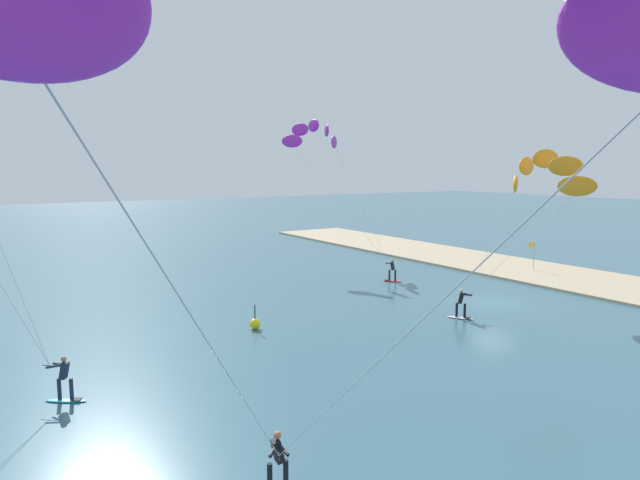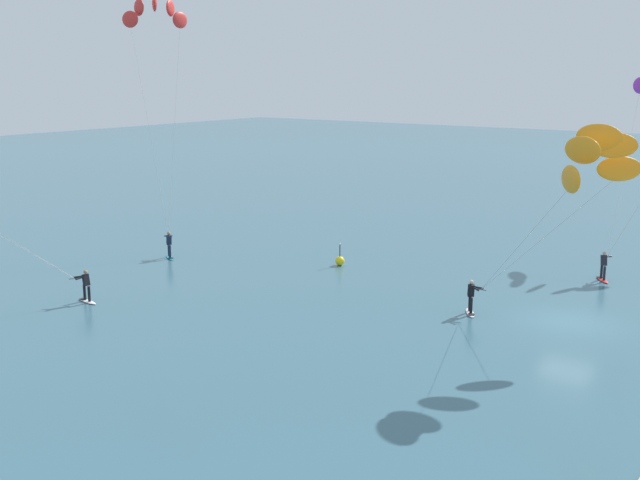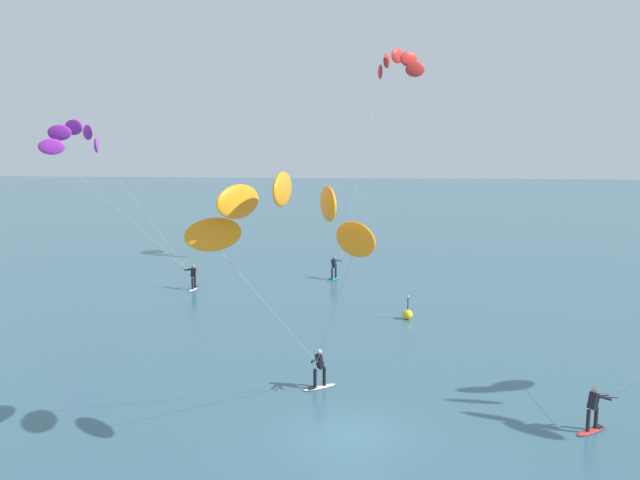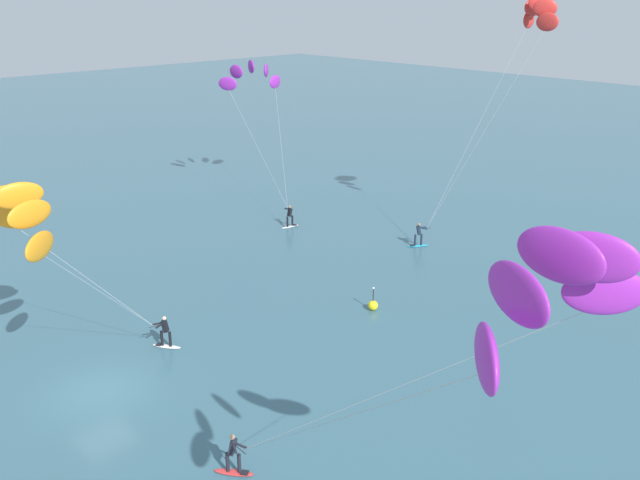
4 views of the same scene
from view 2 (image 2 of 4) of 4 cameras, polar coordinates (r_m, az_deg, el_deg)
The scene contains 4 objects.
ground_plane at distance 38.46m, azimuth 17.71°, elevation -5.72°, with size 240.00×240.00×0.00m, color #386070.
kitesurfer_mid_water at distance 34.45m, azimuth 19.24°, elevation 5.39°, with size 6.21×7.48×9.36m.
kitesurfer_far_out at distance 55.15m, azimuth -11.90°, elevation 15.24°, with size 6.94×7.69×16.46m.
marker_buoy at distance 47.09m, azimuth 1.46°, elevation -1.51°, with size 0.56×0.56×1.38m.
Camera 2 is at (-35.03, -11.00, 11.44)m, focal length 43.89 mm.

